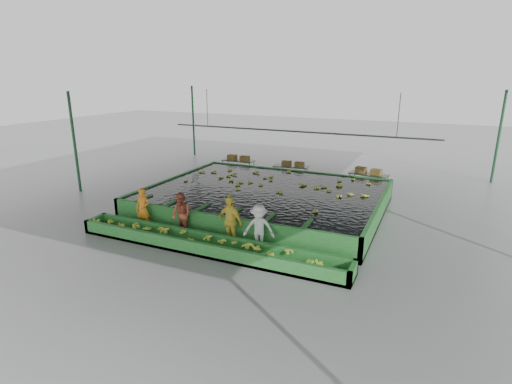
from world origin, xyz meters
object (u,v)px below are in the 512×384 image
at_px(worker_a, 143,209).
at_px(worker_d, 259,228).
at_px(packing_table_left, 238,167).
at_px(flotation_tank, 265,198).
at_px(sorting_trough, 206,244).
at_px(box_stack_left, 238,160).
at_px(box_stack_right, 368,174).
at_px(worker_b, 181,215).
at_px(worker_c, 230,221).
at_px(box_stack_mid, 293,166).
at_px(packing_table_right, 368,182).
at_px(packing_table_mid, 291,173).

relative_size(worker_a, worker_d, 1.00).
bearing_deg(worker_a, worker_d, -6.53).
relative_size(worker_d, packing_table_left, 0.85).
bearing_deg(flotation_tank, sorting_trough, -90.00).
height_order(packing_table_left, box_stack_left, box_stack_left).
relative_size(worker_d, box_stack_right, 1.22).
bearing_deg(box_stack_left, worker_a, -86.18).
bearing_deg(worker_b, box_stack_left, 121.29).
height_order(worker_c, box_stack_left, worker_c).
xyz_separation_m(worker_a, worker_b, (1.76, 0.00, 0.01)).
height_order(worker_d, box_stack_mid, worker_d).
xyz_separation_m(worker_a, worker_c, (3.77, 0.00, 0.08)).
xyz_separation_m(sorting_trough, packing_table_right, (3.72, 9.88, 0.19)).
height_order(packing_table_left, packing_table_mid, same).
relative_size(flotation_tank, sorting_trough, 1.00).
relative_size(box_stack_left, box_stack_right, 1.02).
xyz_separation_m(worker_b, worker_c, (2.01, 0.00, 0.07)).
bearing_deg(packing_table_left, packing_table_mid, -3.13).
relative_size(packing_table_left, box_stack_mid, 1.55).
bearing_deg(box_stack_mid, flotation_tank, -85.19).
height_order(packing_table_left, packing_table_right, packing_table_right).
relative_size(worker_b, box_stack_left, 1.21).
xyz_separation_m(packing_table_left, packing_table_mid, (3.39, -0.19, -0.00)).
height_order(worker_b, box_stack_left, worker_b).
xyz_separation_m(flotation_tank, worker_d, (1.61, -4.30, 0.37)).
bearing_deg(packing_table_left, worker_c, -64.63).
distance_m(worker_c, worker_d, 1.10).
bearing_deg(box_stack_mid, worker_d, -77.53).
bearing_deg(worker_d, packing_table_right, 60.35).
bearing_deg(packing_table_right, worker_a, -127.55).
xyz_separation_m(worker_c, box_stack_left, (-4.39, 9.30, -0.01)).
bearing_deg(worker_c, worker_b, -166.48).
height_order(worker_b, packing_table_left, worker_b).
relative_size(worker_a, box_stack_right, 1.21).
bearing_deg(sorting_trough, flotation_tank, 90.00).
distance_m(worker_c, box_stack_right, 9.60).
bearing_deg(worker_c, flotation_tank, 110.32).
height_order(worker_a, worker_c, worker_c).
xyz_separation_m(worker_c, worker_d, (1.10, 0.00, -0.07)).
distance_m(worker_b, box_stack_left, 9.60).
xyz_separation_m(box_stack_left, box_stack_right, (7.57, -0.24, 0.01)).
relative_size(sorting_trough, box_stack_left, 7.33).
bearing_deg(packing_table_right, worker_d, -103.05).
height_order(worker_b, packing_table_mid, worker_b).
relative_size(worker_b, box_stack_mid, 1.32).
bearing_deg(worker_a, worker_c, -6.53).
xyz_separation_m(worker_b, packing_table_right, (5.22, 9.08, -0.38)).
xyz_separation_m(packing_table_mid, box_stack_right, (4.24, -0.14, 0.45)).
height_order(box_stack_left, box_stack_mid, box_stack_left).
relative_size(box_stack_left, box_stack_mid, 1.10).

